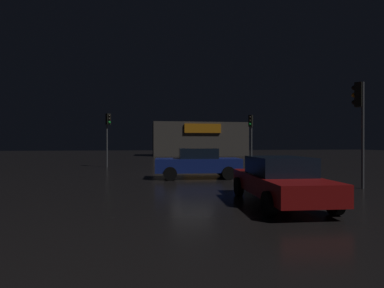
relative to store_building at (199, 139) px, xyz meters
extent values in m
plane|color=black|center=(-5.29, -26.83, -2.52)|extent=(120.00, 120.00, 0.00)
cube|color=#4C4742|center=(0.00, 0.01, -0.01)|extent=(14.12, 6.23, 5.02)
cube|color=orange|center=(0.00, -3.25, 1.54)|extent=(5.35, 0.24, 1.34)
cylinder|color=#595B60|center=(-11.11, -20.73, -0.41)|extent=(0.11, 0.11, 4.21)
cube|color=black|center=(-11.01, -20.84, 1.26)|extent=(0.41, 0.41, 0.87)
sphere|color=black|center=(-10.89, -20.96, 1.52)|extent=(0.20, 0.20, 0.20)
sphere|color=black|center=(-10.89, -20.96, 1.26)|extent=(0.20, 0.20, 0.20)
sphere|color=#19D13F|center=(-10.89, -20.96, 1.00)|extent=(0.20, 0.20, 0.20)
cylinder|color=#595B60|center=(0.98, -20.27, -0.36)|extent=(0.15, 0.15, 4.32)
cube|color=black|center=(0.88, -20.38, 1.30)|extent=(0.41, 0.41, 1.00)
sphere|color=black|center=(0.77, -20.50, 1.60)|extent=(0.20, 0.20, 0.20)
sphere|color=black|center=(0.77, -20.50, 1.30)|extent=(0.20, 0.20, 0.20)
sphere|color=#19D13F|center=(0.77, -20.50, 1.00)|extent=(0.20, 0.20, 0.20)
cylinder|color=#595B60|center=(0.83, -33.56, -0.31)|extent=(0.11, 0.11, 4.42)
cube|color=black|center=(0.72, -33.45, 1.39)|extent=(0.41, 0.41, 1.02)
sphere|color=black|center=(0.61, -33.33, 1.70)|extent=(0.20, 0.20, 0.20)
sphere|color=orange|center=(0.61, -33.33, 1.39)|extent=(0.20, 0.20, 0.20)
sphere|color=black|center=(0.61, -33.33, 1.08)|extent=(0.20, 0.20, 0.20)
cube|color=navy|center=(-5.30, -29.01, -1.81)|extent=(4.62, 1.98, 0.72)
cube|color=black|center=(-5.29, -29.01, -1.18)|extent=(2.10, 1.64, 0.54)
cylinder|color=black|center=(-6.85, -29.75, -2.17)|extent=(0.70, 0.27, 0.69)
cylinder|color=black|center=(-6.73, -28.08, -2.17)|extent=(0.70, 0.27, 0.69)
cylinder|color=black|center=(-3.87, -29.95, -2.17)|extent=(0.70, 0.27, 0.69)
cylinder|color=black|center=(-3.76, -28.28, -2.17)|extent=(0.70, 0.27, 0.69)
cube|color=#A51414|center=(-3.95, -35.84, -1.91)|extent=(2.04, 4.63, 0.57)
cube|color=black|center=(-3.95, -35.83, -1.34)|extent=(1.72, 2.10, 0.56)
cylinder|color=black|center=(-4.75, -34.29, -2.19)|extent=(0.26, 0.66, 0.65)
cylinder|color=black|center=(-2.97, -34.40, -2.19)|extent=(0.26, 0.66, 0.65)
cylinder|color=black|center=(-4.93, -37.28, -2.19)|extent=(0.26, 0.66, 0.65)
cylinder|color=black|center=(-3.15, -37.38, -2.19)|extent=(0.26, 0.66, 0.65)
camera|label=1|loc=(-8.01, -44.26, -0.64)|focal=27.03mm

